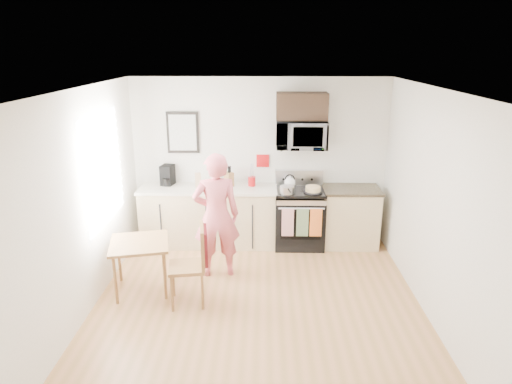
{
  "coord_description": "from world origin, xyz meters",
  "views": [
    {
      "loc": [
        0.07,
        -4.75,
        3.03
      ],
      "look_at": [
        -0.03,
        1.0,
        1.19
      ],
      "focal_mm": 32.0,
      "sensor_mm": 36.0,
      "label": 1
    }
  ],
  "objects_px": {
    "microwave": "(301,135)",
    "range": "(299,219)",
    "dining_table": "(139,248)",
    "cake": "(313,189)",
    "person": "(216,216)",
    "chair": "(198,254)"
  },
  "relations": [
    {
      "from": "range",
      "to": "cake",
      "type": "xyz_separation_m",
      "value": [
        0.18,
        -0.14,
        0.53
      ]
    },
    {
      "from": "range",
      "to": "microwave",
      "type": "relative_size",
      "value": 1.53
    },
    {
      "from": "dining_table",
      "to": "cake",
      "type": "height_order",
      "value": "cake"
    },
    {
      "from": "dining_table",
      "to": "chair",
      "type": "xyz_separation_m",
      "value": [
        0.79,
        -0.29,
        0.05
      ]
    },
    {
      "from": "microwave",
      "to": "range",
      "type": "bearing_deg",
      "value": -89.94
    },
    {
      "from": "dining_table",
      "to": "chair",
      "type": "relative_size",
      "value": 0.74
    },
    {
      "from": "chair",
      "to": "range",
      "type": "bearing_deg",
      "value": 43.6
    },
    {
      "from": "person",
      "to": "chair",
      "type": "xyz_separation_m",
      "value": [
        -0.15,
        -0.74,
        -0.22
      ]
    },
    {
      "from": "person",
      "to": "chair",
      "type": "height_order",
      "value": "person"
    },
    {
      "from": "dining_table",
      "to": "chair",
      "type": "height_order",
      "value": "chair"
    },
    {
      "from": "microwave",
      "to": "dining_table",
      "type": "xyz_separation_m",
      "value": [
        -2.14,
        -1.57,
        -1.17
      ]
    },
    {
      "from": "cake",
      "to": "person",
      "type": "bearing_deg",
      "value": -147.8
    },
    {
      "from": "range",
      "to": "chair",
      "type": "relative_size",
      "value": 1.16
    },
    {
      "from": "range",
      "to": "dining_table",
      "type": "relative_size",
      "value": 1.56
    },
    {
      "from": "dining_table",
      "to": "chair",
      "type": "distance_m",
      "value": 0.84
    },
    {
      "from": "chair",
      "to": "cake",
      "type": "xyz_separation_m",
      "value": [
        1.53,
        1.61,
        0.32
      ]
    },
    {
      "from": "microwave",
      "to": "dining_table",
      "type": "distance_m",
      "value": 2.89
    },
    {
      "from": "microwave",
      "to": "chair",
      "type": "xyz_separation_m",
      "value": [
        -1.35,
        -1.85,
        -1.11
      ]
    },
    {
      "from": "person",
      "to": "dining_table",
      "type": "relative_size",
      "value": 2.32
    },
    {
      "from": "cake",
      "to": "chair",
      "type": "bearing_deg",
      "value": -133.62
    },
    {
      "from": "dining_table",
      "to": "chair",
      "type": "bearing_deg",
      "value": -20.01
    },
    {
      "from": "cake",
      "to": "dining_table",
      "type": "bearing_deg",
      "value": -150.3
    }
  ]
}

